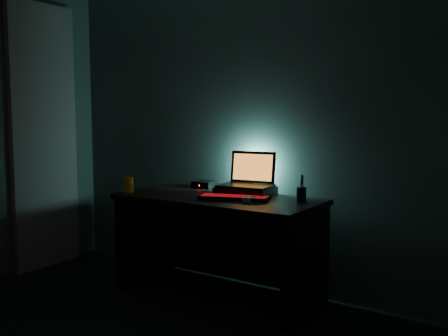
% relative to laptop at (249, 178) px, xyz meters
% --- Properties ---
extents(room, '(3.50, 4.00, 2.50)m').
position_rel_laptop_xyz_m(room, '(-0.13, -1.83, 0.38)').
color(room, black).
rests_on(room, ground).
extents(desk, '(1.50, 0.70, 0.75)m').
position_rel_laptop_xyz_m(desk, '(-0.13, -0.16, -0.38)').
color(desk, black).
rests_on(desk, ground).
extents(curtain, '(0.06, 0.65, 2.30)m').
position_rel_laptop_xyz_m(curtain, '(-1.84, -0.41, 0.28)').
color(curtain, beige).
rests_on(curtain, ground).
extents(riser, '(0.43, 0.34, 0.06)m').
position_rel_laptop_xyz_m(riser, '(0.01, -0.05, -0.09)').
color(riser, black).
rests_on(riser, desk).
extents(laptop, '(0.41, 0.32, 0.26)m').
position_rel_laptop_xyz_m(laptop, '(0.00, 0.00, 0.00)').
color(laptop, black).
rests_on(laptop, riser).
extents(keyboard, '(0.51, 0.29, 0.03)m').
position_rel_laptop_xyz_m(keyboard, '(0.04, -0.28, -0.11)').
color(keyboard, black).
rests_on(keyboard, desk).
extents(mousepad, '(0.24, 0.22, 0.00)m').
position_rel_laptop_xyz_m(mousepad, '(0.17, -0.28, -0.12)').
color(mousepad, '#0D0D5B').
rests_on(mousepad, desk).
extents(mouse, '(0.07, 0.11, 0.03)m').
position_rel_laptop_xyz_m(mouse, '(0.17, -0.28, -0.10)').
color(mouse, gray).
rests_on(mouse, mousepad).
extents(pen_cup, '(0.08, 0.08, 0.09)m').
position_rel_laptop_xyz_m(pen_cup, '(0.45, -0.04, -0.07)').
color(pen_cup, black).
rests_on(pen_cup, desk).
extents(juice_glass, '(0.09, 0.09, 0.12)m').
position_rel_laptop_xyz_m(juice_glass, '(-0.81, -0.43, -0.06)').
color(juice_glass, yellow).
rests_on(juice_glass, desk).
extents(router, '(0.18, 0.14, 0.06)m').
position_rel_laptop_xyz_m(router, '(-0.47, 0.09, -0.09)').
color(router, black).
rests_on(router, desk).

